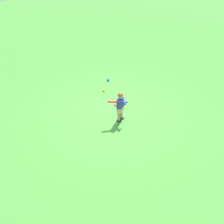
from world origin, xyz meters
name	(u,v)px	position (x,y,z in m)	size (l,w,h in m)	color
ground_plane	(112,111)	(0.00, 0.00, 0.00)	(40.00, 40.00, 0.00)	#479338
child_batter	(120,105)	(-0.54, -0.03, 0.65)	(0.36, 0.61, 1.08)	#232328
play_ball_midfield	(108,80)	(1.92, -0.81, 0.05)	(0.10, 0.10, 0.10)	blue
play_ball_far_left	(104,90)	(1.27, -0.29, 0.05)	(0.10, 0.10, 0.10)	yellow
play_ball_by_bucket	(115,105)	(0.23, -0.27, 0.04)	(0.08, 0.08, 0.08)	pink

